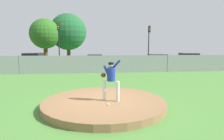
% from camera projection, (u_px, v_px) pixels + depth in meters
% --- Properties ---
extents(ground_plane, '(80.00, 80.00, 0.00)m').
position_uv_depth(ground_plane, '(98.00, 80.00, 13.68)').
color(ground_plane, '#4C8438').
extents(asphalt_strip, '(44.00, 7.00, 0.01)m').
position_uv_depth(asphalt_strip, '(96.00, 68.00, 22.06)').
color(asphalt_strip, '#2B2B2D').
rests_on(asphalt_strip, ground_plane).
extents(pitchers_mound, '(4.97, 4.97, 0.26)m').
position_uv_depth(pitchers_mound, '(104.00, 103.00, 7.74)').
color(pitchers_mound, olive).
rests_on(pitchers_mound, ground_plane).
extents(pitcher_youth, '(0.79, 0.36, 1.66)m').
position_uv_depth(pitcher_youth, '(111.00, 77.00, 7.49)').
color(pitcher_youth, silver).
rests_on(pitcher_youth, pitchers_mound).
extents(baseball, '(0.07, 0.07, 0.07)m').
position_uv_depth(baseball, '(108.00, 104.00, 7.01)').
color(baseball, white).
rests_on(baseball, pitchers_mound).
extents(chainlink_fence, '(34.33, 0.07, 1.73)m').
position_uv_depth(chainlink_fence, '(97.00, 64.00, 17.52)').
color(chainlink_fence, gray).
rests_on(chainlink_fence, ground_plane).
extents(parked_car_charcoal, '(1.92, 4.21, 1.56)m').
position_uv_depth(parked_car_charcoal, '(157.00, 61.00, 22.47)').
color(parked_car_charcoal, '#232328').
rests_on(parked_car_charcoal, ground_plane).
extents(parked_car_red, '(2.04, 4.20, 1.75)m').
position_uv_depth(parked_car_red, '(34.00, 61.00, 21.30)').
color(parked_car_red, '#A81919').
rests_on(parked_car_red, ground_plane).
extents(parked_car_navy, '(2.00, 4.56, 1.55)m').
position_uv_depth(parked_car_navy, '(95.00, 61.00, 22.17)').
color(parked_car_navy, '#161E4C').
rests_on(parked_car_navy, ground_plane).
extents(parked_car_silver, '(2.05, 4.35, 1.67)m').
position_uv_depth(parked_car_silver, '(188.00, 60.00, 23.21)').
color(parked_car_silver, '#B7BABF').
rests_on(parked_car_silver, ground_plane).
extents(traffic_cone_orange, '(0.40, 0.40, 0.55)m').
position_uv_depth(traffic_cone_orange, '(79.00, 67.00, 20.25)').
color(traffic_cone_orange, orange).
rests_on(traffic_cone_orange, asphalt_strip).
extents(traffic_light_near, '(0.28, 0.46, 5.52)m').
position_uv_depth(traffic_light_near, '(59.00, 37.00, 25.29)').
color(traffic_light_near, black).
rests_on(traffic_light_near, ground_plane).
extents(traffic_light_far, '(0.28, 0.46, 5.36)m').
position_uv_depth(traffic_light_far, '(149.00, 38.00, 26.70)').
color(traffic_light_far, black).
rests_on(traffic_light_far, ground_plane).
extents(tree_leaning_west, '(4.41, 4.41, 6.56)m').
position_uv_depth(tree_leaning_west, '(45.00, 34.00, 27.85)').
color(tree_leaning_west, '#4C331E').
rests_on(tree_leaning_west, ground_plane).
extents(tree_tall_centre, '(5.82, 5.82, 7.73)m').
position_uv_depth(tree_tall_centre, '(68.00, 32.00, 30.31)').
color(tree_tall_centre, '#4C331E').
rests_on(tree_tall_centre, ground_plane).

